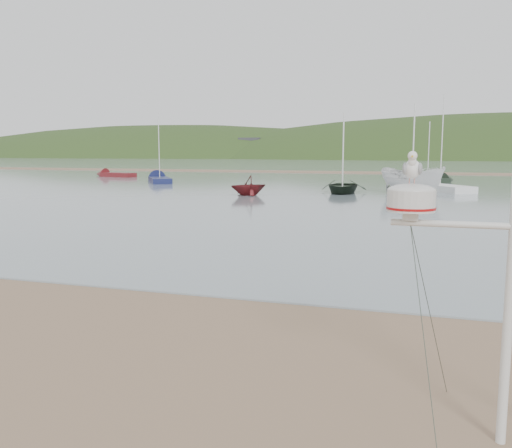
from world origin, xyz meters
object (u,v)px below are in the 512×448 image
(sailboat_white_near, at_px, (422,186))
(sailboat_blue_near, at_px, (158,179))
(boat_red, at_px, (248,176))
(boat_dark, at_px, (343,161))
(sailboat_dark_mid, at_px, (438,181))
(mast_rig, at_px, (502,336))
(boat_white, at_px, (413,157))
(dinghy_red_far, at_px, (109,174))

(sailboat_white_near, distance_m, sailboat_blue_near, 25.58)
(boat_red, height_order, sailboat_white_near, sailboat_white_near)
(boat_dark, bearing_deg, sailboat_dark_mid, 60.96)
(boat_dark, bearing_deg, boat_red, -150.42)
(mast_rig, bearing_deg, boat_red, 113.08)
(boat_dark, xyz_separation_m, sailboat_white_near, (5.53, 6.06, -2.06))
(boat_dark, bearing_deg, mast_rig, -82.46)
(mast_rig, height_order, sailboat_blue_near, sailboat_blue_near)
(boat_white, relative_size, sailboat_blue_near, 0.73)
(mast_rig, xyz_separation_m, sailboat_dark_mid, (0.17, 48.15, -0.90))
(sailboat_white_near, xyz_separation_m, sailboat_dark_mid, (1.35, 8.51, 0.00))
(boat_dark, xyz_separation_m, dinghy_red_far, (-30.26, 16.77, -2.07))
(mast_rig, relative_size, sailboat_dark_mid, 0.80)
(boat_white, bearing_deg, boat_dark, 126.94)
(boat_white, height_order, sailboat_white_near, sailboat_white_near)
(mast_rig, height_order, boat_red, mast_rig)
(sailboat_white_near, bearing_deg, sailboat_dark_mid, 81.01)
(boat_dark, distance_m, sailboat_white_near, 8.46)
(sailboat_dark_mid, bearing_deg, sailboat_blue_near, -168.65)
(sailboat_dark_mid, bearing_deg, boat_dark, -115.28)
(sailboat_white_near, xyz_separation_m, sailboat_blue_near, (-25.39, 3.14, 0.00))
(boat_dark, relative_size, boat_white, 0.88)
(boat_red, height_order, boat_white, boat_white)
(mast_rig, xyz_separation_m, dinghy_red_far, (-36.97, 50.35, -0.92))
(mast_rig, height_order, sailboat_dark_mid, sailboat_dark_mid)
(boat_red, bearing_deg, boat_dark, 78.47)
(mast_rig, xyz_separation_m, boat_red, (-12.65, 29.67, 0.15))
(dinghy_red_far, bearing_deg, boat_white, -25.40)
(boat_dark, relative_size, sailboat_dark_mid, 0.75)
(boat_dark, distance_m, sailboat_dark_mid, 16.24)
(mast_rig, distance_m, boat_white, 33.75)
(boat_dark, xyz_separation_m, boat_white, (4.88, 0.09, 0.31))
(boat_white, relative_size, dinghy_red_far, 0.85)
(boat_red, relative_size, sailboat_dark_mid, 0.42)
(mast_rig, xyz_separation_m, boat_white, (-1.84, 33.67, 1.47))
(boat_red, xyz_separation_m, boat_white, (10.81, 3.99, 1.32))
(sailboat_blue_near, bearing_deg, sailboat_white_near, -7.05)
(sailboat_white_near, bearing_deg, mast_rig, -88.30)
(sailboat_blue_near, bearing_deg, boat_dark, -24.87)
(sailboat_blue_near, bearing_deg, boat_red, -43.28)
(boat_dark, bearing_deg, dinghy_red_far, 147.24)
(sailboat_white_near, height_order, sailboat_dark_mid, sailboat_white_near)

